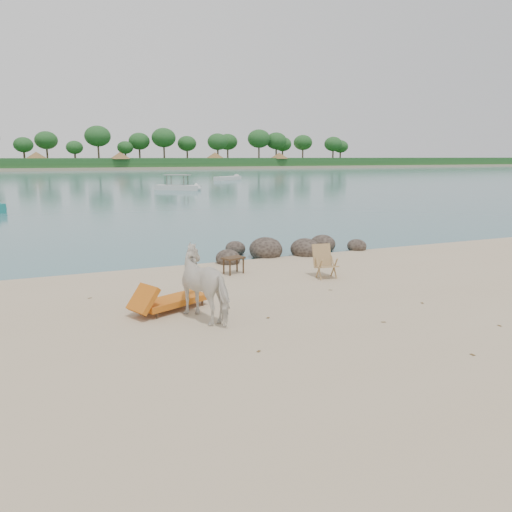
% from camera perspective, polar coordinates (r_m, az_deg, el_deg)
% --- Properties ---
extents(water, '(400.00, 400.00, 0.00)m').
position_cam_1_polar(water, '(99.90, -20.22, 8.59)').
color(water, '#326065').
rests_on(water, ground).
extents(far_shore, '(420.00, 90.00, 1.40)m').
position_cam_1_polar(far_shore, '(179.82, -21.55, 9.41)').
color(far_shore, tan).
rests_on(far_shore, ground).
extents(far_scenery, '(420.00, 18.00, 9.50)m').
position_cam_1_polar(far_scenery, '(146.50, -21.25, 10.40)').
color(far_scenery, '#1E4C1E').
rests_on(far_scenery, ground).
extents(boulders, '(6.17, 2.71, 0.89)m').
position_cam_1_polar(boulders, '(18.39, 3.38, 0.73)').
color(boulders, black).
rests_on(boulders, ground).
extents(cow, '(1.43, 2.04, 1.57)m').
position_cam_1_polar(cow, '(11.00, -5.51, -3.25)').
color(cow, silver).
rests_on(cow, ground).
extents(side_table, '(0.73, 0.59, 0.52)m').
position_cam_1_polar(side_table, '(15.17, -2.58, -1.21)').
color(side_table, '#362215').
rests_on(side_table, ground).
extents(lounge_chair, '(2.14, 1.48, 0.61)m').
position_cam_1_polar(lounge_chair, '(11.81, -9.49, -4.76)').
color(lounge_chair, '#C16216').
rests_on(lounge_chair, ground).
extents(deck_chair, '(0.70, 0.76, 0.97)m').
position_cam_1_polar(deck_chair, '(14.75, 8.08, -0.78)').
color(deck_chair, tan).
rests_on(deck_chair, ground).
extents(boat_mid, '(5.11, 4.43, 2.71)m').
position_cam_1_polar(boat_mid, '(55.11, -8.99, 8.90)').
color(boat_mid, silver).
rests_on(boat_mid, water).
extents(boat_far, '(5.82, 4.59, 0.71)m').
position_cam_1_polar(boat_far, '(77.22, -3.25, 8.93)').
color(boat_far, silver).
rests_on(boat_far, water).
extents(dead_leaves, '(7.92, 7.36, 0.00)m').
position_cam_1_polar(dead_leaves, '(11.92, 7.11, -6.04)').
color(dead_leaves, brown).
rests_on(dead_leaves, ground).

